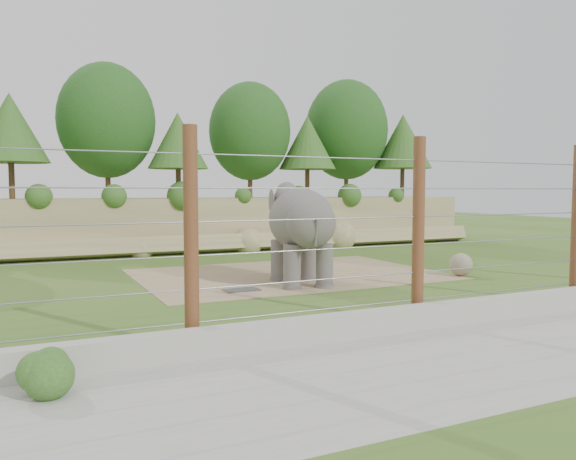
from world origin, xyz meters
name	(u,v)px	position (x,y,z in m)	size (l,w,h in m)	color
ground	(318,289)	(0.00, 0.00, 0.00)	(90.00, 90.00, 0.00)	#38611C
back_embankment	(205,168)	(0.59, 12.68, 3.97)	(30.00, 5.52, 8.77)	#867D55
dirt_patch	(289,274)	(0.50, 3.00, 0.01)	(10.00, 7.00, 0.02)	#8D7458
drain_grate	(241,290)	(-2.09, 0.71, 0.04)	(1.00, 0.60, 0.03)	#262628
elephant	(301,234)	(-0.03, 1.03, 1.53)	(1.62, 3.78, 3.06)	#5D5653
stone_ball	(461,264)	(5.50, 0.13, 0.40)	(0.76, 0.76, 0.76)	gray
retaining_wall	(432,315)	(0.00, -5.00, 0.25)	(26.00, 0.35, 0.50)	#9E9C92
walkway	(507,352)	(0.00, -7.00, 0.01)	(26.00, 4.00, 0.01)	#9E9C92
barrier_fence	(418,230)	(0.00, -4.50, 2.00)	(20.26, 0.26, 4.00)	#56281D
walkway_shrub	(41,371)	(-7.51, -5.80, 0.37)	(0.72, 0.72, 0.72)	#2C591E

